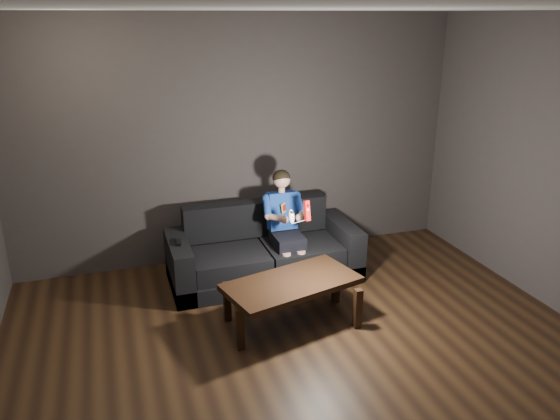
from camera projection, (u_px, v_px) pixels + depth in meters
name	position (u px, v px, depth m)	size (l,w,h in m)	color
floor	(324.00, 379.00, 4.22)	(5.00, 5.00, 0.00)	black
back_wall	(240.00, 141.00, 6.00)	(5.00, 0.04, 2.70)	#3B3634
ceiling	(336.00, 8.00, 3.31)	(5.00, 5.00, 0.02)	beige
sofa	(263.00, 255.00, 5.80)	(1.98, 0.85, 0.76)	black
child	(285.00, 217.00, 5.68)	(0.44, 0.54, 1.09)	black
wii_remote_red	(307.00, 211.00, 5.25)	(0.06, 0.08, 0.20)	red
nunchuk_white	(291.00, 216.00, 5.23)	(0.06, 0.09, 0.15)	white
wii_remote_black	(178.00, 242.00, 5.37)	(0.06, 0.17, 0.03)	black
coffee_table	(292.00, 287.00, 4.86)	(1.30, 0.87, 0.43)	black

